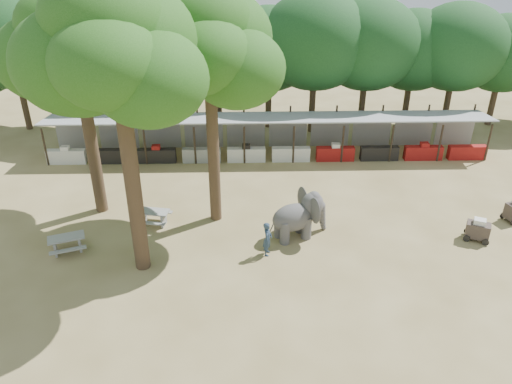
{
  "coord_description": "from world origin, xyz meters",
  "views": [
    {
      "loc": [
        -1.54,
        -15.81,
        13.09
      ],
      "look_at": [
        -1.0,
        5.0,
        2.0
      ],
      "focal_mm": 35.0,
      "sensor_mm": 36.0,
      "label": 1
    }
  ],
  "objects_px": {
    "yard_tree_left": "(74,50)",
    "yard_tree_back": "(206,46)",
    "picnic_table_near": "(67,242)",
    "picnic_table_far": "(153,216)",
    "cart_front": "(478,230)",
    "yard_tree_center": "(113,51)",
    "elephant": "(300,215)",
    "handler": "(267,239)"
  },
  "relations": [
    {
      "from": "yard_tree_left",
      "to": "yard_tree_back",
      "type": "xyz_separation_m",
      "value": [
        6.0,
        -1.0,
        0.34
      ]
    },
    {
      "from": "picnic_table_near",
      "to": "picnic_table_far",
      "type": "height_order",
      "value": "picnic_table_near"
    },
    {
      "from": "yard_tree_back",
      "to": "picnic_table_far",
      "type": "distance_m",
      "value": 8.58
    },
    {
      "from": "picnic_table_far",
      "to": "cart_front",
      "type": "xyz_separation_m",
      "value": [
        15.43,
        -1.77,
        0.05
      ]
    },
    {
      "from": "yard_tree_left",
      "to": "picnic_table_far",
      "type": "height_order",
      "value": "yard_tree_left"
    },
    {
      "from": "yard_tree_center",
      "to": "elephant",
      "type": "bearing_deg",
      "value": 16.19
    },
    {
      "from": "yard_tree_back",
      "to": "cart_front",
      "type": "distance_m",
      "value": 15.06
    },
    {
      "from": "yard_tree_center",
      "to": "handler",
      "type": "relative_size",
      "value": 7.37
    },
    {
      "from": "yard_tree_left",
      "to": "picnic_table_near",
      "type": "distance_m",
      "value": 8.67
    },
    {
      "from": "elephant",
      "to": "cart_front",
      "type": "height_order",
      "value": "elephant"
    },
    {
      "from": "elephant",
      "to": "handler",
      "type": "height_order",
      "value": "elephant"
    },
    {
      "from": "yard_tree_left",
      "to": "yard_tree_back",
      "type": "distance_m",
      "value": 6.09
    },
    {
      "from": "handler",
      "to": "yard_tree_back",
      "type": "bearing_deg",
      "value": 47.87
    },
    {
      "from": "yard_tree_center",
      "to": "cart_front",
      "type": "bearing_deg",
      "value": 5.52
    },
    {
      "from": "yard_tree_left",
      "to": "handler",
      "type": "relative_size",
      "value": 6.74
    },
    {
      "from": "picnic_table_near",
      "to": "cart_front",
      "type": "xyz_separation_m",
      "value": [
        18.98,
        0.48,
        0.04
      ]
    },
    {
      "from": "yard_tree_center",
      "to": "elephant",
      "type": "relative_size",
      "value": 4.04
    },
    {
      "from": "yard_tree_center",
      "to": "picnic_table_near",
      "type": "xyz_separation_m",
      "value": [
        -3.47,
        1.02,
        -8.69
      ]
    },
    {
      "from": "elephant",
      "to": "picnic_table_far",
      "type": "relative_size",
      "value": 1.68
    },
    {
      "from": "elephant",
      "to": "picnic_table_near",
      "type": "height_order",
      "value": "elephant"
    },
    {
      "from": "yard_tree_back",
      "to": "elephant",
      "type": "height_order",
      "value": "yard_tree_back"
    },
    {
      "from": "elephant",
      "to": "cart_front",
      "type": "distance_m",
      "value": 8.38
    },
    {
      "from": "yard_tree_left",
      "to": "elephant",
      "type": "bearing_deg",
      "value": -16.01
    },
    {
      "from": "yard_tree_center",
      "to": "yard_tree_left",
      "type": "bearing_deg",
      "value": 120.96
    },
    {
      "from": "handler",
      "to": "picnic_table_far",
      "type": "bearing_deg",
      "value": 74.78
    },
    {
      "from": "handler",
      "to": "cart_front",
      "type": "distance_m",
      "value": 9.97
    },
    {
      "from": "yard_tree_center",
      "to": "handler",
      "type": "xyz_separation_m",
      "value": [
        5.59,
        0.58,
        -8.39
      ]
    },
    {
      "from": "yard_tree_left",
      "to": "elephant",
      "type": "xyz_separation_m",
      "value": [
        10.17,
        -2.92,
        -7.09
      ]
    },
    {
      "from": "yard_tree_center",
      "to": "cart_front",
      "type": "height_order",
      "value": "yard_tree_center"
    },
    {
      "from": "handler",
      "to": "yard_tree_center",
      "type": "bearing_deg",
      "value": 106.71
    },
    {
      "from": "yard_tree_back",
      "to": "handler",
      "type": "height_order",
      "value": "yard_tree_back"
    },
    {
      "from": "handler",
      "to": "picnic_table_near",
      "type": "height_order",
      "value": "handler"
    },
    {
      "from": "yard_tree_left",
      "to": "cart_front",
      "type": "distance_m",
      "value": 20.34
    },
    {
      "from": "picnic_table_near",
      "to": "cart_front",
      "type": "distance_m",
      "value": 18.99
    },
    {
      "from": "handler",
      "to": "picnic_table_far",
      "type": "xyz_separation_m",
      "value": [
        -5.51,
        2.68,
        -0.31
      ]
    },
    {
      "from": "handler",
      "to": "picnic_table_near",
      "type": "relative_size",
      "value": 0.83
    },
    {
      "from": "handler",
      "to": "cart_front",
      "type": "xyz_separation_m",
      "value": [
        9.93,
        0.92,
        -0.27
      ]
    },
    {
      "from": "handler",
      "to": "picnic_table_near",
      "type": "distance_m",
      "value": 9.07
    },
    {
      "from": "yard_tree_back",
      "to": "handler",
      "type": "bearing_deg",
      "value": -52.87
    },
    {
      "from": "yard_tree_center",
      "to": "picnic_table_near",
      "type": "relative_size",
      "value": 6.14
    },
    {
      "from": "picnic_table_near",
      "to": "elephant",
      "type": "bearing_deg",
      "value": -13.99
    },
    {
      "from": "yard_tree_left",
      "to": "yard_tree_back",
      "type": "relative_size",
      "value": 0.97
    }
  ]
}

